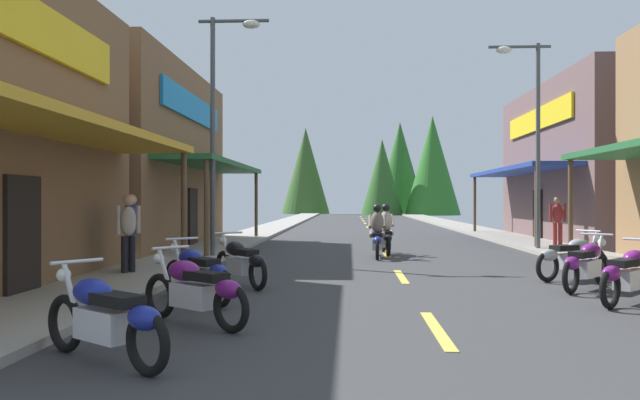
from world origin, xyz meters
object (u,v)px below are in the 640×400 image
motorcycle_parked_right_4 (629,274)px  motorcycle_parked_left_3 (240,261)px  motorcycle_parked_right_5 (586,264)px  rider_cruising_lead (377,235)px  motorcycle_parked_left_0 (105,316)px  pedestrian_by_shop (131,228)px  pedestrian_browsing (128,229)px  streetlamp_left (222,105)px  motorcycle_parked_right_6 (571,257)px  motorcycle_parked_left_1 (195,289)px  rider_cruising_trailing (386,233)px  motorcycle_parked_left_2 (197,272)px  pedestrian_waiting (558,218)px  streetlamp_right (530,118)px

motorcycle_parked_right_4 → motorcycle_parked_left_3: size_ratio=0.89×
motorcycle_parked_right_5 → rider_cruising_lead: 7.24m
motorcycle_parked_left_0 → pedestrian_by_shop: size_ratio=0.99×
pedestrian_browsing → streetlamp_left: bearing=-63.2°
pedestrian_by_shop → streetlamp_left: bearing=-110.0°
motorcycle_parked_right_4 → pedestrian_by_shop: 9.96m
motorcycle_parked_right_4 → motorcycle_parked_right_6: size_ratio=0.85×
streetlamp_left → motorcycle_parked_left_0: streetlamp_left is taller
motorcycle_parked_left_1 → motorcycle_parked_left_3: 3.80m
motorcycle_parked_right_4 → motorcycle_parked_left_3: 6.87m
motorcycle_parked_right_5 → pedestrian_browsing: size_ratio=0.93×
motorcycle_parked_left_3 → rider_cruising_trailing: size_ratio=0.83×
pedestrian_browsing → motorcycle_parked_left_2: bearing=168.8°
motorcycle_parked_left_0 → pedestrian_waiting: pedestrian_waiting is taller
streetlamp_left → motorcycle_parked_left_1: streetlamp_left is taller
motorcycle_parked_left_2 → rider_cruising_lead: 8.63m
streetlamp_left → motorcycle_parked_left_2: bearing=-81.6°
streetlamp_right → streetlamp_left: bearing=-161.8°
streetlamp_left → rider_cruising_trailing: (4.70, 1.77, -3.72)m
pedestrian_browsing → motorcycle_parked_right_6: bearing=-136.9°
motorcycle_parked_right_5 → rider_cruising_trailing: rider_cruising_trailing is taller
motorcycle_parked_left_1 → rider_cruising_trailing: (3.19, 10.96, 0.17)m
streetlamp_left → pedestrian_by_shop: (-1.26, -3.80, -3.31)m
motorcycle_parked_left_1 → rider_cruising_trailing: rider_cruising_trailing is taller
motorcycle_parked_right_6 → rider_cruising_lead: bearing=97.2°
pedestrian_by_shop → pedestrian_browsing: bearing=100.2°
streetlamp_right → pedestrian_waiting: size_ratio=3.75×
motorcycle_parked_left_2 → pedestrian_browsing: 3.83m
motorcycle_parked_left_1 → rider_cruising_lead: 10.29m
streetlamp_right → rider_cruising_lead: 6.69m
streetlamp_right → rider_cruising_trailing: 6.14m
streetlamp_right → motorcycle_parked_left_3: streetlamp_right is taller
motorcycle_parked_left_2 → motorcycle_parked_right_6: bearing=-109.1°
rider_cruising_trailing → motorcycle_parked_left_2: bearing=155.9°
streetlamp_right → rider_cruising_lead: bearing=-154.5°
motorcycle_parked_left_3 → motorcycle_parked_right_4: bearing=-141.1°
pedestrian_by_shop → pedestrian_waiting: bearing=-148.1°
rider_cruising_lead → pedestrian_waiting: size_ratio=1.19×
streetlamp_right → pedestrian_browsing: 13.30m
motorcycle_parked_left_0 → pedestrian_waiting: size_ratio=0.99×
motorcycle_parked_right_5 → rider_cruising_trailing: 8.06m
streetlamp_right → rider_cruising_trailing: bearing=-164.3°
streetlamp_left → pedestrian_by_shop: bearing=-108.4°
motorcycle_parked_left_2 → rider_cruising_lead: (3.32, 7.96, 0.17)m
motorcycle_parked_left_2 → motorcycle_parked_left_1: bearing=150.1°
pedestrian_waiting → motorcycle_parked_left_1: bearing=-37.2°
motorcycle_parked_left_3 → pedestrian_by_shop: bearing=23.6°
motorcycle_parked_left_1 → rider_cruising_trailing: 11.41m
motorcycle_parked_left_3 → pedestrian_browsing: bearing=30.0°
streetlamp_right → motorcycle_parked_right_6: (-1.18, -7.19, -3.85)m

